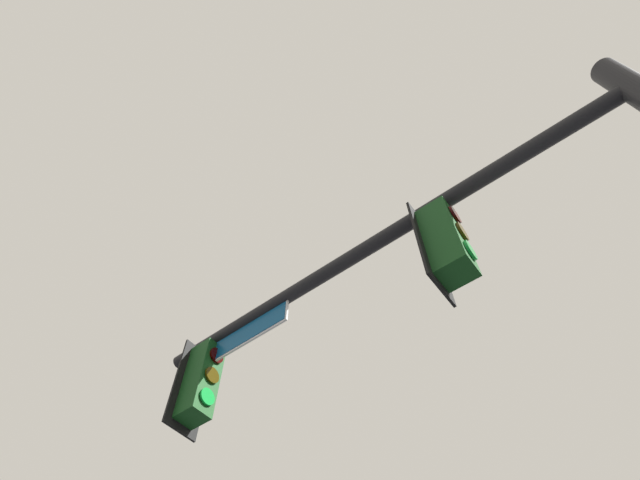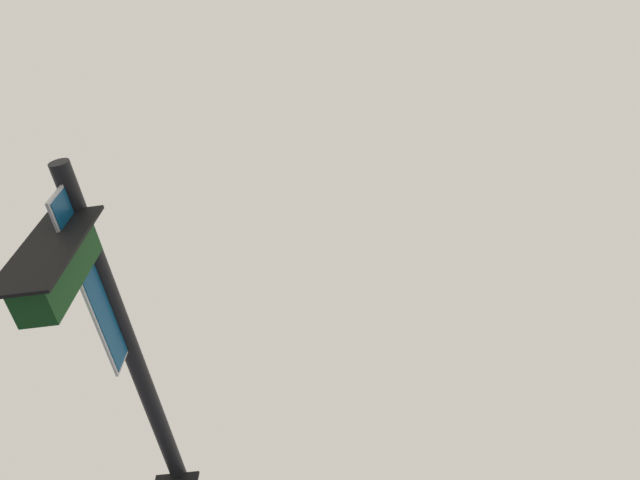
{
  "view_description": "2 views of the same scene",
  "coord_description": "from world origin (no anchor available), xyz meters",
  "views": [
    {
      "loc": [
        -4.68,
        -6.26,
        1.75
      ],
      "look_at": [
        -3.27,
        -9.28,
        6.65
      ],
      "focal_mm": 28.0,
      "sensor_mm": 36.0,
      "label": 1
    },
    {
      "loc": [
        1.81,
        -8.28,
        1.74
      ],
      "look_at": [
        -1.75,
        -8.01,
        7.75
      ],
      "focal_mm": 35.0,
      "sensor_mm": 36.0,
      "label": 2
    }
  ],
  "objects": []
}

